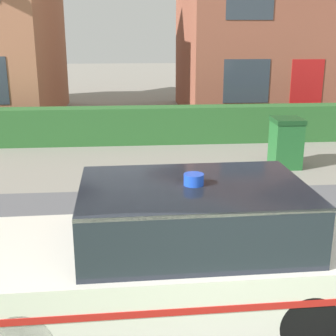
# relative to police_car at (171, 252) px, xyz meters

# --- Properties ---
(road_strip) EXTENTS (28.00, 5.64, 0.01)m
(road_strip) POSITION_rel_police_car_xyz_m (0.70, 1.19, -0.71)
(road_strip) COLOR #5B5B60
(road_strip) RESTS_ON ground
(garden_hedge) EXTENTS (12.72, 0.60, 0.98)m
(garden_hedge) POSITION_rel_police_car_xyz_m (-0.11, 7.88, -0.22)
(garden_hedge) COLOR #2D662D
(garden_hedge) RESTS_ON ground
(police_car) EXTENTS (4.36, 1.85, 1.57)m
(police_car) POSITION_rel_police_car_xyz_m (0.00, 0.00, 0.00)
(police_car) COLOR black
(police_car) RESTS_ON road_strip
(house_right) EXTENTS (7.20, 6.25, 7.32)m
(house_right) POSITION_rel_police_car_xyz_m (5.01, 12.41, 3.02)
(house_right) COLOR #93513D
(house_right) RESTS_ON ground
(wheelie_bin) EXTENTS (0.64, 0.68, 1.11)m
(wheelie_bin) POSITION_rel_police_car_xyz_m (3.05, 5.35, -0.15)
(wheelie_bin) COLOR #23662D
(wheelie_bin) RESTS_ON ground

